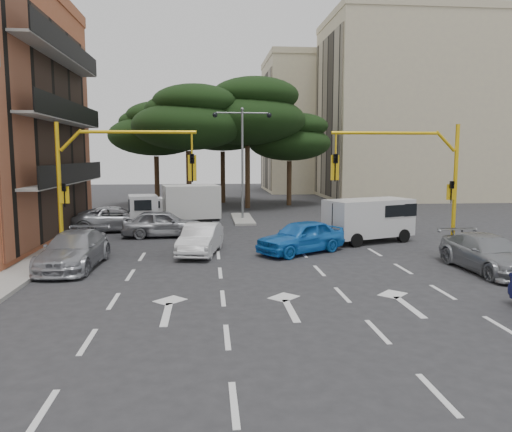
{
  "coord_description": "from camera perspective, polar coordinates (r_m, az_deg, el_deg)",
  "views": [
    {
      "loc": [
        -2.44,
        -19.39,
        4.69
      ],
      "look_at": [
        -0.06,
        5.32,
        1.6
      ],
      "focal_mm": 35.0,
      "sensor_mm": 36.0,
      "label": 1
    }
  ],
  "objects": [
    {
      "name": "pine_center",
      "position": [
        43.63,
        -0.91,
        11.83
      ],
      "size": [
        9.98,
        9.98,
        11.16
      ],
      "color": "#382616",
      "rests_on": "ground"
    },
    {
      "name": "car_silver_cross_b",
      "position": [
        28.77,
        -10.56,
        -0.84
      ],
      "size": [
        4.61,
        1.95,
        1.56
      ],
      "primitive_type": "imported",
      "rotation": [
        0.0,
        0.0,
        1.6
      ],
      "color": "gray",
      "rests_on": "ground"
    },
    {
      "name": "car_silver_cross_a",
      "position": [
        31.63,
        -15.58,
        -0.32
      ],
      "size": [
        5.75,
        3.34,
        1.51
      ],
      "primitive_type": "imported",
      "rotation": [
        0.0,
        0.0,
        1.73
      ],
      "color": "#9E9FA5",
      "rests_on": "ground"
    },
    {
      "name": "pine_left_far",
      "position": [
        45.62,
        -11.33,
        9.75
      ],
      "size": [
        8.32,
        8.32,
        9.3
      ],
      "color": "#382616",
      "rests_on": "ground"
    },
    {
      "name": "car_silver_parked",
      "position": [
        22.09,
        24.96,
        -3.89
      ],
      "size": [
        2.29,
        5.14,
        1.47
      ],
      "primitive_type": "imported",
      "rotation": [
        0.0,
        0.0,
        0.05
      ],
      "color": "gray",
      "rests_on": "ground"
    },
    {
      "name": "van_white",
      "position": [
        27.38,
        12.74,
        -0.46
      ],
      "size": [
        5.13,
        3.63,
        2.34
      ],
      "primitive_type": null,
      "rotation": [
        0.0,
        0.0,
        -1.21
      ],
      "color": "silver",
      "rests_on": "ground"
    },
    {
      "name": "median_strip",
      "position": [
        35.77,
        -1.55,
        -0.32
      ],
      "size": [
        1.4,
        6.0,
        0.15
      ],
      "primitive_type": "cube",
      "color": "gray",
      "rests_on": "ground"
    },
    {
      "name": "car_silver_wagon",
      "position": [
        21.99,
        -20.09,
        -3.66
      ],
      "size": [
        2.36,
        5.26,
        1.5
      ],
      "primitive_type": "imported",
      "rotation": [
        0.0,
        0.0,
        -0.05
      ],
      "color": "#9E9FA6",
      "rests_on": "ground"
    },
    {
      "name": "pine_right",
      "position": [
        45.98,
        3.93,
        8.98
      ],
      "size": [
        7.49,
        7.49,
        8.37
      ],
      "color": "#382616",
      "rests_on": "ground"
    },
    {
      "name": "box_truck_a",
      "position": [
        31.49,
        -9.22,
        0.97
      ],
      "size": [
        5.93,
        3.31,
        2.76
      ],
      "primitive_type": null,
      "rotation": [
        0.0,
        0.0,
        1.75
      ],
      "color": "silver",
      "rests_on": "ground"
    },
    {
      "name": "apartment_beige_near",
      "position": [
        56.25,
        18.36,
        11.49
      ],
      "size": [
        20.2,
        12.15,
        18.7
      ],
      "color": "beige",
      "rests_on": "ground"
    },
    {
      "name": "car_white_hatch",
      "position": [
        23.66,
        -6.34,
        -2.62
      ],
      "size": [
        2.28,
        4.53,
        1.42
      ],
      "primitive_type": "imported",
      "rotation": [
        0.0,
        0.0,
        -0.19
      ],
      "color": "silver",
      "rests_on": "ground"
    },
    {
      "name": "apartment_beige_far",
      "position": [
        65.33,
        8.27,
        10.23
      ],
      "size": [
        16.2,
        12.15,
        16.7
      ],
      "color": "beige",
      "rests_on": "ground"
    },
    {
      "name": "car_blue_compact",
      "position": [
        23.82,
        5.17,
        -2.37
      ],
      "size": [
        4.87,
        4.02,
        1.57
      ],
      "primitive_type": "imported",
      "rotation": [
        0.0,
        0.0,
        -1.01
      ],
      "color": "blue",
      "rests_on": "ground"
    },
    {
      "name": "signal_mast_left",
      "position": [
        21.83,
        -17.09,
        4.67
      ],
      "size": [
        5.79,
        0.37,
        6.0
      ],
      "color": "gold",
      "rests_on": "ground"
    },
    {
      "name": "box_truck_b",
      "position": [
        35.14,
        -8.84,
        1.07
      ],
      "size": [
        4.39,
        2.05,
        2.11
      ],
      "primitive_type": null,
      "rotation": [
        0.0,
        0.0,
        1.51
      ],
      "color": "white",
      "rests_on": "ground"
    },
    {
      "name": "street_lamp_center",
      "position": [
        35.48,
        -1.57,
        8.28
      ],
      "size": [
        4.16,
        0.36,
        7.77
      ],
      "color": "slate",
      "rests_on": "median_strip"
    },
    {
      "name": "ground",
      "position": [
        20.09,
        1.63,
        -6.4
      ],
      "size": [
        120.0,
        120.0,
        0.0
      ],
      "primitive_type": "plane",
      "color": "#28282B",
      "rests_on": "ground"
    },
    {
      "name": "pine_back",
      "position": [
        48.45,
        -3.79,
        10.53
      ],
      "size": [
        9.15,
        9.15,
        10.23
      ],
      "color": "#382616",
      "rests_on": "ground"
    },
    {
      "name": "signal_mast_right",
      "position": [
        23.31,
        17.93,
        4.77
      ],
      "size": [
        5.79,
        0.37,
        6.0
      ],
      "color": "gold",
      "rests_on": "ground"
    },
    {
      "name": "pine_left_near",
      "position": [
        41.47,
        -7.71,
        11.06
      ],
      "size": [
        9.15,
        9.15,
        10.23
      ],
      "color": "#382616",
      "rests_on": "ground"
    }
  ]
}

